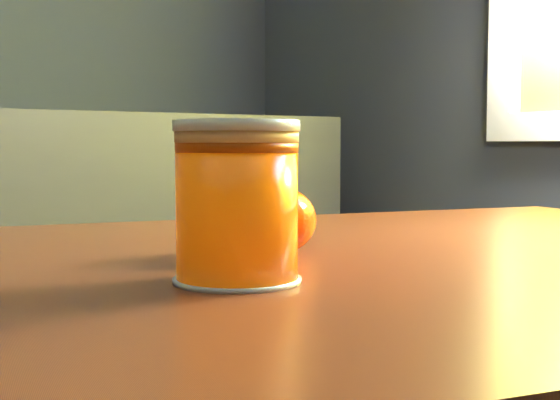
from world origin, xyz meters
TOP-DOWN VIEW (x-y plane):
  - table at (0.78, 0.15)m, footprint 1.11×0.88m
  - juice_glass at (0.64, 0.09)m, footprint 0.08×0.08m
  - orange_front at (0.70, 0.18)m, footprint 0.08×0.08m
  - orange_back at (0.74, 0.19)m, footprint 0.08×0.08m

SIDE VIEW (x-z plane):
  - table at x=0.78m, z-range 0.28..1.02m
  - orange_back at x=0.74m, z-range 0.74..0.80m
  - orange_front at x=0.70m, z-range 0.74..0.81m
  - juice_glass at x=0.64m, z-range 0.74..0.85m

